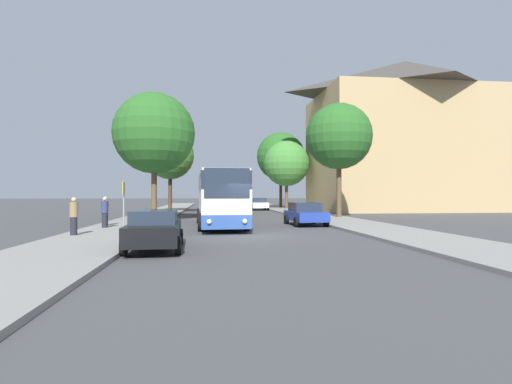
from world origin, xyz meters
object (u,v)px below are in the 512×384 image
at_px(tree_left_far, 154,133).
at_px(tree_right_near, 339,137).
at_px(bus_stop_sign, 124,200).
at_px(pedestrian_walking_back, 105,211).
at_px(bus_front, 220,198).
at_px(pedestrian_waiting_far, 74,216).
at_px(tree_left_near, 170,156).
at_px(parked_car_right_near, 305,213).
at_px(parked_car_left_curb, 155,229).
at_px(tree_right_mid, 281,156).
at_px(parked_car_right_far, 259,204).
at_px(bus_middle, 215,195).
at_px(pedestrian_waiting_near, 105,212).
at_px(tree_right_far, 286,164).

height_order(tree_left_far, tree_right_near, tree_right_near).
height_order(bus_stop_sign, pedestrian_walking_back, bus_stop_sign).
xyz_separation_m(bus_front, bus_stop_sign, (-4.76, -4.64, -0.06)).
distance_m(pedestrian_waiting_far, tree_left_near, 24.30).
xyz_separation_m(pedestrian_walking_back, tree_left_far, (2.10, 5.07, 5.33)).
relative_size(bus_front, pedestrian_walking_back, 6.08).
bearing_deg(parked_car_right_near, parked_car_left_curb, 48.72).
xyz_separation_m(pedestrian_waiting_far, pedestrian_walking_back, (0.03, 5.36, -0.00)).
relative_size(pedestrian_walking_back, tree_right_mid, 0.17).
bearing_deg(parked_car_right_far, bus_stop_sign, 70.69).
relative_size(tree_left_far, tree_right_near, 1.00).
bearing_deg(bus_middle, parked_car_right_near, -72.12).
distance_m(bus_stop_sign, tree_left_far, 10.47).
height_order(parked_car_right_near, pedestrian_waiting_near, pedestrian_waiting_near).
bearing_deg(pedestrian_waiting_far, tree_left_far, 97.16).
bearing_deg(pedestrian_waiting_near, tree_right_mid, 161.00).
bearing_deg(parked_car_left_curb, pedestrian_waiting_far, 132.40).
relative_size(bus_middle, tree_right_near, 1.28).
height_order(parked_car_left_curb, bus_stop_sign, bus_stop_sign).
bearing_deg(tree_left_far, pedestrian_waiting_near, -105.57).
xyz_separation_m(pedestrian_waiting_far, tree_right_mid, (15.78, 34.97, 6.09)).
xyz_separation_m(bus_middle, tree_right_near, (9.80, -9.01, 4.73)).
bearing_deg(bus_stop_sign, parked_car_right_near, 26.25).
distance_m(bus_front, parked_car_right_far, 24.80).
xyz_separation_m(parked_car_right_far, tree_left_near, (-10.10, -6.17, 5.18)).
distance_m(parked_car_left_curb, parked_car_right_near, 12.97).
relative_size(pedestrian_waiting_near, tree_left_far, 0.18).
bearing_deg(parked_car_right_far, bus_middle, 57.69).
xyz_separation_m(bus_stop_sign, tree_right_far, (13.86, 30.08, 4.14)).
distance_m(bus_stop_sign, tree_right_near, 18.91).
bearing_deg(tree_right_near, tree_left_far, -172.88).
distance_m(parked_car_right_near, parked_car_right_far, 23.82).
height_order(pedestrian_waiting_far, pedestrian_walking_back, same).
distance_m(bus_stop_sign, pedestrian_waiting_near, 3.44).
xyz_separation_m(pedestrian_waiting_near, tree_right_far, (15.48, 27.13, 4.84)).
distance_m(bus_stop_sign, tree_left_near, 23.06).
relative_size(pedestrian_waiting_far, tree_right_far, 0.20).
relative_size(parked_car_right_far, tree_right_near, 0.51).
bearing_deg(tree_right_near, tree_right_mid, 91.58).
bearing_deg(bus_middle, pedestrian_waiting_near, -112.13).
xyz_separation_m(parked_car_left_curb, tree_right_far, (11.70, 35.26, 5.08)).
height_order(parked_car_right_near, pedestrian_walking_back, pedestrian_walking_back).
height_order(tree_left_near, tree_left_far, tree_left_far).
bearing_deg(pedestrian_waiting_far, bus_stop_sign, 46.75).
bearing_deg(pedestrian_waiting_far, parked_car_right_far, 86.68).
xyz_separation_m(bus_middle, tree_left_near, (-4.62, 2.48, 4.09)).
bearing_deg(tree_left_far, bus_stop_sign, -91.05).
bearing_deg(bus_front, pedestrian_walking_back, -179.42).
distance_m(parked_car_right_near, bus_stop_sign, 11.38).
height_order(pedestrian_waiting_near, pedestrian_walking_back, pedestrian_walking_back).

